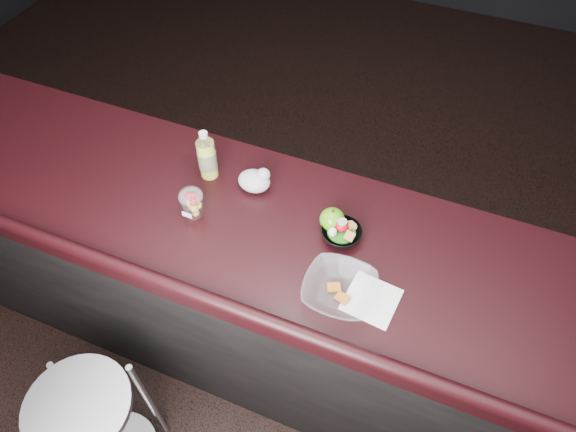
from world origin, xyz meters
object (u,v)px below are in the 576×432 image
Objects in this scene: snack_bowl at (341,233)px; stool_left at (94,424)px; fruit_cup at (192,203)px; green_apple at (332,219)px; lemonade_bottle at (207,158)px; takeout_bowl at (340,290)px.

stool_left is at bearing -129.43° from snack_bowl.
snack_bowl is at bearing 10.64° from fruit_cup.
lemonade_bottle is at bearing 172.78° from green_apple.
green_apple is (0.52, -0.07, -0.05)m from lemonade_bottle.
fruit_cup is (0.12, 0.68, 0.55)m from stool_left.
stool_left is 1.04m from takeout_bowl.
lemonade_bottle is 1.26× the size of snack_bowl.
lemonade_bottle reaches higher than fruit_cup.
green_apple is (0.48, 0.13, -0.02)m from fruit_cup.
lemonade_bottle is 0.71m from takeout_bowl.
snack_bowl is (0.05, -0.03, -0.01)m from green_apple.
stool_left is at bearing -141.57° from takeout_bowl.
takeout_bowl is at bearing -26.68° from lemonade_bottle.
takeout_bowl is at bearing -11.44° from fruit_cup.
fruit_cup is 0.49m from green_apple.
fruit_cup reaches higher than snack_bowl.
green_apple reaches higher than takeout_bowl.
snack_bowl is 0.72× the size of takeout_bowl.
green_apple is 0.39× the size of takeout_bowl.
fruit_cup is at bearing -164.56° from green_apple.
stool_left is at bearing -99.86° from fruit_cup.
fruit_cup is at bearing -78.31° from lemonade_bottle.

